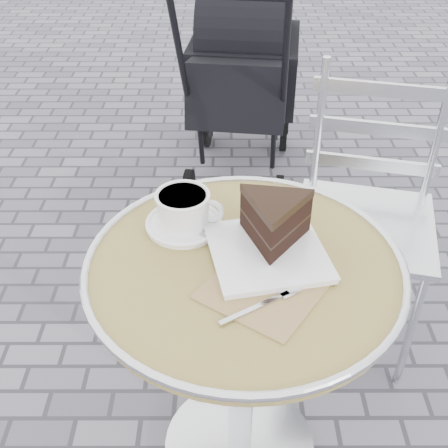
{
  "coord_description": "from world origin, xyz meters",
  "views": [
    {
      "loc": [
        -0.05,
        -0.94,
        1.55
      ],
      "look_at": [
        -0.05,
        0.08,
        0.78
      ],
      "focal_mm": 45.0,
      "sensor_mm": 36.0,
      "label": 1
    }
  ],
  "objects_px": {
    "cake_plate_set": "(273,228)",
    "baby_stroller": "(243,83)",
    "cafe_table": "(243,315)",
    "cappuccino_set": "(184,212)",
    "bistro_chair": "(370,182)"
  },
  "relations": [
    {
      "from": "cafe_table",
      "to": "bistro_chair",
      "type": "xyz_separation_m",
      "value": [
        0.42,
        0.56,
        0.02
      ]
    },
    {
      "from": "cafe_table",
      "to": "cappuccino_set",
      "type": "height_order",
      "value": "cappuccino_set"
    },
    {
      "from": "cake_plate_set",
      "to": "baby_stroller",
      "type": "xyz_separation_m",
      "value": [
        -0.02,
        1.57,
        -0.32
      ]
    },
    {
      "from": "cappuccino_set",
      "to": "cake_plate_set",
      "type": "distance_m",
      "value": 0.22
    },
    {
      "from": "cappuccino_set",
      "to": "cafe_table",
      "type": "bearing_deg",
      "value": -36.57
    },
    {
      "from": "baby_stroller",
      "to": "cappuccino_set",
      "type": "bearing_deg",
      "value": -90.0
    },
    {
      "from": "cappuccino_set",
      "to": "cake_plate_set",
      "type": "xyz_separation_m",
      "value": [
        0.2,
        -0.09,
        0.02
      ]
    },
    {
      "from": "cafe_table",
      "to": "cappuccino_set",
      "type": "xyz_separation_m",
      "value": [
        -0.14,
        0.14,
        0.21
      ]
    },
    {
      "from": "cafe_table",
      "to": "baby_stroller",
      "type": "distance_m",
      "value": 1.63
    },
    {
      "from": "cappuccino_set",
      "to": "bistro_chair",
      "type": "xyz_separation_m",
      "value": [
        0.56,
        0.42,
        -0.19
      ]
    },
    {
      "from": "cafe_table",
      "to": "bistro_chair",
      "type": "distance_m",
      "value": 0.7
    },
    {
      "from": "cake_plate_set",
      "to": "baby_stroller",
      "type": "height_order",
      "value": "baby_stroller"
    },
    {
      "from": "cafe_table",
      "to": "cake_plate_set",
      "type": "distance_m",
      "value": 0.24
    },
    {
      "from": "cake_plate_set",
      "to": "baby_stroller",
      "type": "bearing_deg",
      "value": 79.15
    },
    {
      "from": "cafe_table",
      "to": "bistro_chair",
      "type": "height_order",
      "value": "bistro_chair"
    }
  ]
}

